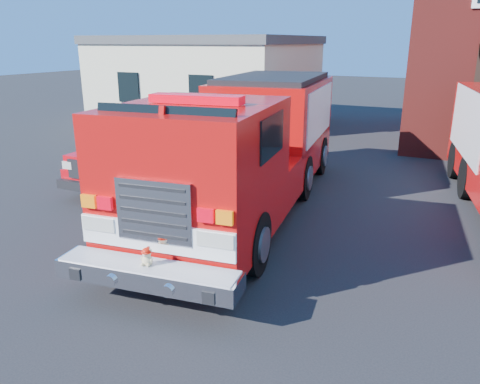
% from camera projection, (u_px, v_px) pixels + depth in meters
% --- Properties ---
extents(ground, '(100.00, 100.00, 0.00)m').
position_uv_depth(ground, '(264.00, 232.00, 10.48)').
color(ground, black).
rests_on(ground, ground).
extents(side_building, '(10.20, 8.20, 4.35)m').
position_uv_depth(side_building, '(208.00, 79.00, 24.70)').
color(side_building, beige).
rests_on(side_building, ground).
extents(fire_engine, '(4.28, 10.61, 3.18)m').
position_uv_depth(fire_engine, '(248.00, 144.00, 11.63)').
color(fire_engine, black).
rests_on(fire_engine, ground).
extents(pickup_truck, '(2.42, 6.26, 2.03)m').
position_uv_depth(pickup_truck, '(159.00, 147.00, 14.48)').
color(pickup_truck, black).
rests_on(pickup_truck, ground).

